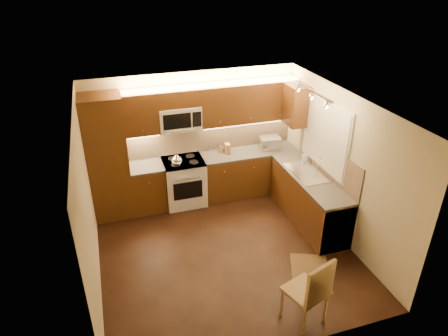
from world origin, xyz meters
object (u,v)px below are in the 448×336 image
object	(u,v)px
dining_chair	(305,289)
sink	(307,169)
stove	(184,182)
knife_block	(227,148)
toaster_oven	(270,143)
microwave	(179,118)
soap_bottle	(305,156)
kettle	(177,159)

from	to	relation	value
dining_chair	sink	bearing A→B (deg)	43.60
stove	knife_block	world-z (taller)	knife_block
sink	knife_block	bearing A→B (deg)	132.03
knife_block	dining_chair	distance (m)	3.45
sink	knife_block	xyz separation A→B (m)	(-1.09, 1.21, 0.02)
toaster_oven	microwave	bearing A→B (deg)	-178.46
soap_bottle	dining_chair	world-z (taller)	soap_bottle
stove	sink	world-z (taller)	sink
sink	kettle	size ratio (longest dim) A/B	3.90
stove	toaster_oven	distance (m)	1.87
microwave	knife_block	distance (m)	1.16
microwave	kettle	xyz separation A→B (m)	(-0.14, -0.26, -0.69)
stove	soap_bottle	size ratio (longest dim) A/B	5.01
toaster_oven	dining_chair	size ratio (longest dim) A/B	0.38
stove	toaster_oven	size ratio (longest dim) A/B	2.28
stove	toaster_oven	bearing A→B (deg)	1.14
kettle	stove	bearing A→B (deg)	57.83
sink	toaster_oven	world-z (taller)	toaster_oven
knife_block	soap_bottle	size ratio (longest dim) A/B	1.08
sink	kettle	distance (m)	2.36
toaster_oven	dining_chair	bearing A→B (deg)	-100.77
microwave	sink	world-z (taller)	microwave
toaster_oven	soap_bottle	bearing A→B (deg)	-55.56
stove	microwave	size ratio (longest dim) A/B	1.21
soap_bottle	knife_block	bearing A→B (deg)	160.56
sink	soap_bottle	size ratio (longest dim) A/B	4.68
stove	knife_block	size ratio (longest dim) A/B	4.62
sink	dining_chair	distance (m)	2.53
stove	toaster_oven	world-z (taller)	toaster_oven
toaster_oven	dining_chair	world-z (taller)	toaster_oven
microwave	kettle	distance (m)	0.75
knife_block	dining_chair	xyz separation A→B (m)	(-0.06, -3.42, -0.47)
knife_block	sink	bearing A→B (deg)	-45.31
kettle	soap_bottle	bearing A→B (deg)	2.80
kettle	soap_bottle	world-z (taller)	kettle
microwave	kettle	size ratio (longest dim) A/B	3.45
stove	knife_block	distance (m)	1.06
microwave	dining_chair	bearing A→B (deg)	-76.28
knife_block	soap_bottle	xyz separation A→B (m)	(1.28, -0.76, -0.01)
soap_bottle	dining_chair	distance (m)	3.01
stove	kettle	xyz separation A→B (m)	(-0.14, -0.13, 0.57)
sink	microwave	bearing A→B (deg)	147.79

